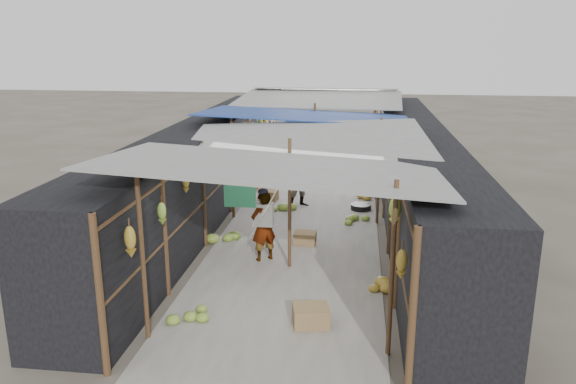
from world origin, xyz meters
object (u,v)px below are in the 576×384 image
at_px(crate_near, 311,316).
at_px(black_basin, 361,207).
at_px(vendor_seated, 371,172).
at_px(shopper_blue, 301,181).
at_px(vendor_elderly, 263,227).

relative_size(crate_near, black_basin, 1.04).
distance_m(crate_near, vendor_seated, 8.99).
bearing_deg(shopper_blue, black_basin, -31.46).
bearing_deg(black_basin, shopper_blue, 175.62).
relative_size(vendor_elderly, shopper_blue, 1.00).
height_order(black_basin, vendor_elderly, vendor_elderly).
bearing_deg(crate_near, vendor_seated, 71.45).
distance_m(crate_near, black_basin, 6.43).
height_order(crate_near, black_basin, crate_near).
relative_size(black_basin, vendor_seated, 0.61).
height_order(vendor_elderly, vendor_seated, vendor_elderly).
xyz_separation_m(crate_near, vendor_seated, (1.08, 8.92, 0.28)).
bearing_deg(shopper_blue, crate_near, -109.92).
relative_size(crate_near, vendor_elderly, 0.38).
height_order(vendor_elderly, shopper_blue, vendor_elderly).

